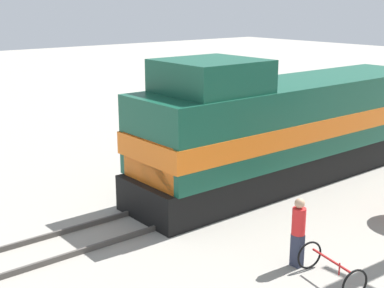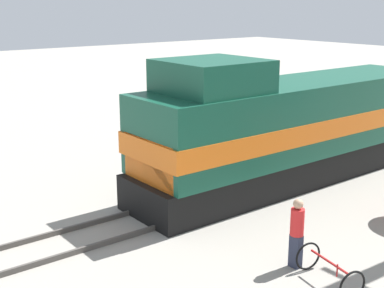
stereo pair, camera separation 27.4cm
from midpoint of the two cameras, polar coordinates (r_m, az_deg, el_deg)
The scene contains 6 objects.
ground_plane at distance 18.86m, azimuth 5.41°, elevation -5.00°, with size 120.00×120.00×0.00m, color gray.
rail_near at distance 19.33m, azimuth 3.93°, elevation -4.23°, with size 0.08×38.89×0.15m, color #4C4742.
rail_far at distance 18.37m, azimuth 6.99°, elevation -5.35°, with size 0.08×38.89×0.15m, color #4C4742.
locomotive at distance 19.70m, azimuth 9.71°, elevation 1.79°, with size 3.07×13.65×4.69m.
person_bystander at distance 13.54m, azimuth 10.69°, elevation -8.96°, with size 0.34×0.34×1.80m.
bicycle at distance 13.20m, azimuth 14.01°, elevation -12.78°, with size 1.75×1.07×0.73m.
Camera 1 is at (12.50, -12.61, 6.42)m, focal length 50.00 mm.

